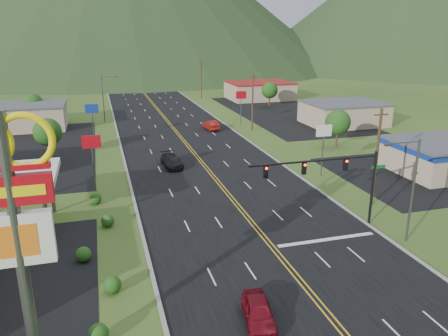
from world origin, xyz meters
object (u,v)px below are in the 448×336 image
object	(u,v)px
pylon_sign	(14,213)
streetlight_west	(104,96)
streetlight_east	(410,184)
car_red_near	(259,313)
car_red_far	(211,125)
traffic_signal	(335,173)
car_dark_mid	(172,161)

from	to	relation	value
pylon_sign	streetlight_west	size ratio (longest dim) A/B	1.56
streetlight_east	streetlight_west	size ratio (longest dim) A/B	1.00
car_red_near	car_red_far	size ratio (longest dim) A/B	0.87
pylon_sign	traffic_signal	bearing A→B (deg)	27.06
pylon_sign	streetlight_east	world-z (taller)	pylon_sign
streetlight_east	car_dark_mid	world-z (taller)	streetlight_east
streetlight_east	car_dark_mid	distance (m)	31.17
car_dark_mid	car_red_far	xyz separation A→B (m)	(10.69, 20.71, 0.04)
streetlight_east	streetlight_west	xyz separation A→B (m)	(-22.86, 60.00, 0.00)
streetlight_east	car_red_far	distance (m)	47.87
traffic_signal	car_dark_mid	xyz separation A→B (m)	(-10.74, 22.73, -4.55)
car_red_near	traffic_signal	bearing A→B (deg)	54.64
pylon_sign	streetlight_west	bearing A→B (deg)	85.53
traffic_signal	streetlight_west	bearing A→B (deg)	107.97
traffic_signal	car_red_near	size ratio (longest dim) A/B	3.00
car_red_far	car_red_near	bearing A→B (deg)	73.24
streetlight_west	car_red_far	distance (m)	22.47
car_red_near	car_red_far	distance (m)	55.43
traffic_signal	car_dark_mid	distance (m)	25.54
streetlight_west	car_red_near	bearing A→B (deg)	-83.92
traffic_signal	streetlight_east	bearing A→B (deg)	-40.39
streetlight_west	car_dark_mid	distance (m)	34.38
traffic_signal	car_red_far	xyz separation A→B (m)	(-0.06, 43.44, -4.51)
car_red_near	car_red_far	xyz separation A→B (m)	(10.98, 54.33, 0.08)
traffic_signal	car_red_near	distance (m)	16.17
traffic_signal	car_red_far	bearing A→B (deg)	90.07
streetlight_west	car_red_far	world-z (taller)	streetlight_west
traffic_signal	streetlight_east	world-z (taller)	streetlight_east
car_red_far	streetlight_east	bearing A→B (deg)	90.38
streetlight_east	car_red_near	world-z (taller)	streetlight_east
streetlight_east	car_red_near	distance (m)	17.74
traffic_signal	car_red_far	distance (m)	43.67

